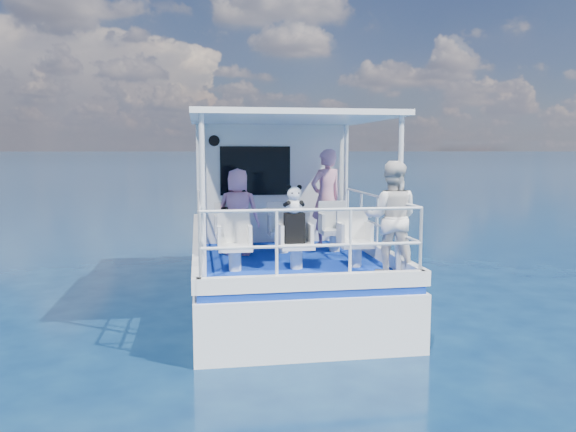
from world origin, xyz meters
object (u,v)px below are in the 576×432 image
object	(u,v)px
backpack_center	(294,228)
panda	(294,199)
passenger_port_fwd	(238,212)
passenger_stbd_aft	(391,218)

from	to	relation	value
backpack_center	panda	distance (m)	0.43
passenger_port_fwd	backpack_center	size ratio (longest dim) A/B	3.24
passenger_stbd_aft	panda	world-z (taller)	passenger_stbd_aft
passenger_port_fwd	backpack_center	world-z (taller)	passenger_port_fwd
passenger_port_fwd	panda	world-z (taller)	passenger_port_fwd
passenger_stbd_aft	backpack_center	bearing A→B (deg)	-3.46
backpack_center	panda	world-z (taller)	panda
passenger_port_fwd	backpack_center	distance (m)	1.44
passenger_port_fwd	passenger_stbd_aft	size ratio (longest dim) A/B	0.90
passenger_port_fwd	backpack_center	xyz separation A→B (m)	(0.73, -1.23, -0.12)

